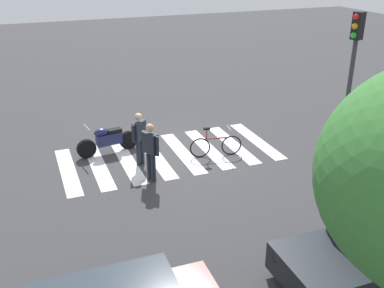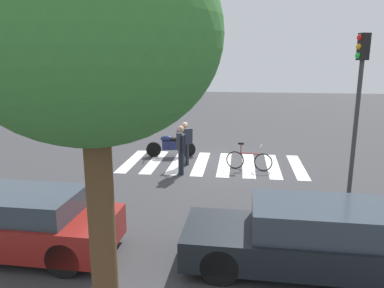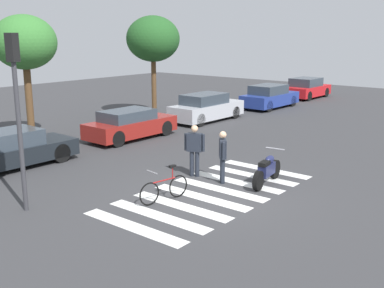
# 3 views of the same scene
# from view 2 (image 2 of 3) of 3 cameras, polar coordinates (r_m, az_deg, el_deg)

# --- Properties ---
(ground_plane) EXTENTS (60.00, 60.00, 0.00)m
(ground_plane) POSITION_cam_2_polar(r_m,az_deg,el_deg) (14.24, 3.18, -3.04)
(ground_plane) COLOR #38383A
(police_motorcycle) EXTENTS (2.00, 0.62, 1.02)m
(police_motorcycle) POSITION_cam_2_polar(r_m,az_deg,el_deg) (15.16, -3.21, -0.28)
(police_motorcycle) COLOR black
(police_motorcycle) RESTS_ON ground_plane
(leaning_bicycle) EXTENTS (1.64, 0.46, 0.99)m
(leaning_bicycle) POSITION_cam_2_polar(r_m,az_deg,el_deg) (13.52, 8.67, -2.44)
(leaning_bicycle) COLOR black
(leaning_bicycle) RESTS_ON ground_plane
(officer_on_foot) EXTENTS (0.53, 0.46, 1.64)m
(officer_on_foot) POSITION_cam_2_polar(r_m,az_deg,el_deg) (13.81, -1.09, 0.47)
(officer_on_foot) COLOR #1E232D
(officer_on_foot) RESTS_ON ground_plane
(officer_by_motorcycle) EXTENTS (0.38, 0.63, 1.70)m
(officer_by_motorcycle) POSITION_cam_2_polar(r_m,az_deg,el_deg) (12.74, -1.71, -0.43)
(officer_by_motorcycle) COLOR #1E232D
(officer_by_motorcycle) RESTS_ON ground_plane
(crosswalk_stripes) EXTENTS (6.75, 3.25, 0.01)m
(crosswalk_stripes) POSITION_cam_2_polar(r_m,az_deg,el_deg) (14.24, 3.18, -3.02)
(crosswalk_stripes) COLOR silver
(crosswalk_stripes) RESTS_ON ground_plane
(car_black_suv) EXTENTS (4.65, 1.75, 1.32)m
(car_black_suv) POSITION_cam_2_polar(r_m,az_deg,el_deg) (7.57, 17.51, -13.58)
(car_black_suv) COLOR black
(car_black_suv) RESTS_ON ground_plane
(car_maroon_wagon) EXTENTS (4.26, 1.73, 1.30)m
(car_maroon_wagon) POSITION_cam_2_polar(r_m,az_deg,el_deg) (8.64, -25.24, -10.83)
(car_maroon_wagon) COLOR black
(car_maroon_wagon) RESTS_ON ground_plane
(traffic_light_pole) EXTENTS (0.35, 0.30, 4.58)m
(traffic_light_pole) POSITION_cam_2_polar(r_m,az_deg,el_deg) (11.14, 24.11, 7.32)
(traffic_light_pole) COLOR #38383D
(traffic_light_pole) RESTS_ON ground_plane
(street_tree_mid) EXTENTS (2.63, 2.63, 5.31)m
(street_tree_mid) POSITION_cam_2_polar(r_m,az_deg,el_deg) (3.95, -15.21, 15.28)
(street_tree_mid) COLOR brown
(street_tree_mid) RESTS_ON ground_plane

